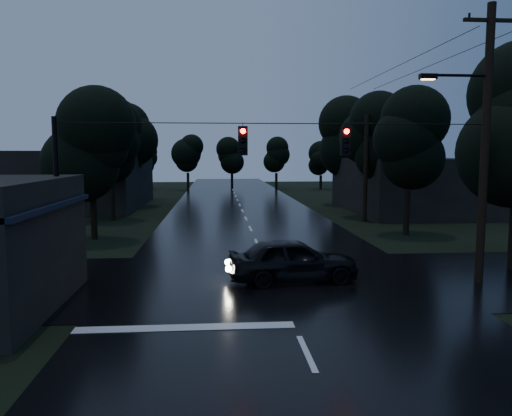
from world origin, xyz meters
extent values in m
cube|color=black|center=(0.00, 30.00, 0.00)|extent=(12.00, 120.00, 0.02)
cube|color=black|center=(0.00, 12.00, 0.00)|extent=(60.00, 9.00, 0.02)
cube|color=black|center=(-7.00, 9.00, 3.20)|extent=(0.30, 7.00, 0.15)
cylinder|color=black|center=(-7.20, 6.00, 1.50)|extent=(0.10, 0.10, 3.00)
cylinder|color=black|center=(-7.20, 12.00, 1.50)|extent=(0.10, 0.10, 3.00)
cube|color=#FFC966|center=(-7.05, 7.50, 2.50)|extent=(0.06, 1.60, 0.50)
cube|color=#FFC966|center=(-7.05, 10.20, 2.50)|extent=(0.06, 1.20, 0.50)
cube|color=black|center=(14.00, 34.00, 2.20)|extent=(10.00, 14.00, 4.40)
cube|color=black|center=(-14.00, 40.00, 2.50)|extent=(10.00, 16.00, 5.00)
cylinder|color=black|center=(7.50, 11.00, 5.00)|extent=(0.30, 0.30, 10.00)
cube|color=black|center=(7.50, 11.00, 9.40)|extent=(2.00, 0.12, 0.12)
cylinder|color=black|center=(6.40, 11.00, 7.50)|extent=(2.20, 0.10, 0.10)
cube|color=black|center=(5.30, 11.00, 7.45)|extent=(0.60, 0.25, 0.18)
cube|color=#FFB266|center=(5.30, 11.00, 7.35)|extent=(0.45, 0.18, 0.03)
cylinder|color=black|center=(8.30, 28.00, 3.75)|extent=(0.30, 0.30, 7.50)
cube|color=black|center=(8.30, 28.00, 6.90)|extent=(2.00, 0.12, 0.12)
cylinder|color=black|center=(-7.50, 11.00, 3.00)|extent=(0.18, 0.18, 6.00)
cylinder|color=black|center=(0.00, 11.00, 5.80)|extent=(15.00, 0.03, 0.03)
cube|color=black|center=(-1.20, 11.00, 5.20)|extent=(0.32, 0.25, 1.00)
sphere|color=#FF0C07|center=(-1.20, 10.85, 5.20)|extent=(0.18, 0.18, 0.18)
cube|color=black|center=(2.40, 11.00, 5.20)|extent=(0.32, 0.25, 1.00)
sphere|color=#FF0C07|center=(2.40, 10.85, 5.20)|extent=(0.18, 0.18, 0.18)
cylinder|color=black|center=(-9.00, 22.00, 1.22)|extent=(0.36, 0.36, 2.45)
sphere|color=black|center=(-9.00, 22.00, 4.20)|extent=(3.92, 3.92, 3.92)
sphere|color=black|center=(-9.00, 22.00, 5.25)|extent=(3.92, 3.92, 3.92)
sphere|color=black|center=(-9.00, 22.00, 6.30)|extent=(3.92, 3.92, 3.92)
cylinder|color=black|center=(-9.60, 30.00, 1.31)|extent=(0.36, 0.36, 2.62)
sphere|color=black|center=(-9.60, 30.00, 4.50)|extent=(4.20, 4.20, 4.20)
sphere|color=black|center=(-9.60, 30.00, 5.62)|extent=(4.20, 4.20, 4.20)
sphere|color=black|center=(-9.60, 30.00, 6.75)|extent=(4.20, 4.20, 4.20)
cylinder|color=black|center=(-10.20, 40.00, 1.40)|extent=(0.36, 0.36, 2.80)
sphere|color=black|center=(-10.20, 40.00, 4.80)|extent=(4.48, 4.48, 4.48)
sphere|color=black|center=(-10.20, 40.00, 6.00)|extent=(4.48, 4.48, 4.48)
sphere|color=black|center=(-10.20, 40.00, 7.20)|extent=(4.48, 4.48, 4.48)
cylinder|color=black|center=(9.00, 22.00, 1.31)|extent=(0.36, 0.36, 2.62)
sphere|color=black|center=(9.00, 22.00, 4.50)|extent=(4.20, 4.20, 4.20)
sphere|color=black|center=(9.00, 22.00, 5.62)|extent=(4.20, 4.20, 4.20)
sphere|color=black|center=(9.00, 22.00, 6.75)|extent=(4.20, 4.20, 4.20)
cylinder|color=black|center=(9.60, 30.00, 1.40)|extent=(0.36, 0.36, 2.80)
sphere|color=black|center=(9.60, 30.00, 4.80)|extent=(4.48, 4.48, 4.48)
sphere|color=black|center=(9.60, 30.00, 6.00)|extent=(4.48, 4.48, 4.48)
sphere|color=black|center=(9.60, 30.00, 7.20)|extent=(4.48, 4.48, 4.48)
cylinder|color=black|center=(10.20, 40.00, 1.49)|extent=(0.36, 0.36, 2.97)
sphere|color=black|center=(10.20, 40.00, 5.10)|extent=(4.76, 4.76, 4.76)
sphere|color=black|center=(10.20, 40.00, 6.38)|extent=(4.76, 4.76, 4.76)
sphere|color=black|center=(10.20, 40.00, 7.65)|extent=(4.76, 4.76, 4.76)
imported|color=black|center=(0.70, 11.79, 0.82)|extent=(5.02, 2.47, 1.65)
camera|label=1|loc=(-2.10, -6.30, 4.74)|focal=35.00mm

